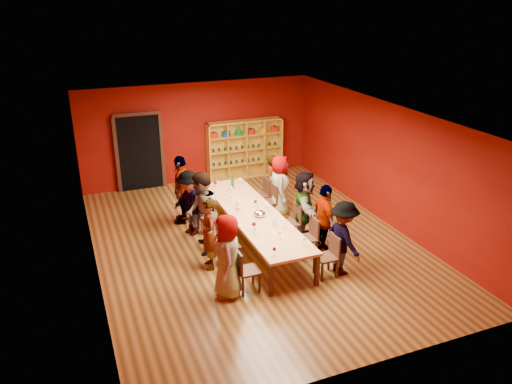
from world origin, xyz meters
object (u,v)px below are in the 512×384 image
at_px(chair_person_right_0, 330,254).
at_px(chair_person_right_3, 270,199).
at_px(person_left_3, 190,203).
at_px(chair_person_left_0, 244,269).
at_px(chair_person_left_4, 195,201).
at_px(person_right_1, 324,220).
at_px(chair_person_left_1, 225,243).
at_px(chair_person_left_2, 215,229).
at_px(person_right_0, 343,238).
at_px(shelving_unit, 244,146).
at_px(spittoon_bowl, 260,214).
at_px(tasting_table, 253,215).
at_px(person_left_0, 227,256).
at_px(person_right_4, 273,182).
at_px(person_right_2, 304,205).
at_px(chair_person_right_4, 263,193).
at_px(chair_person_right_1, 309,235).
at_px(person_left_2, 202,213).
at_px(person_left_4, 182,189).
at_px(person_left_1, 209,234).
at_px(person_right_3, 280,186).
at_px(wine_bottle, 233,183).
at_px(chair_person_left_3, 203,213).
at_px(chair_person_right_2, 293,220).

relative_size(chair_person_right_0, chair_person_right_3, 1.00).
bearing_deg(person_left_3, chair_person_left_0, -18.14).
distance_m(chair_person_left_4, person_right_1, 3.52).
relative_size(chair_person_left_0, person_left_3, 0.56).
relative_size(chair_person_left_1, chair_person_left_2, 1.00).
bearing_deg(chair_person_right_3, person_right_0, -84.45).
relative_size(shelving_unit, spittoon_bowl, 8.88).
xyz_separation_m(tasting_table, chair_person_left_4, (-0.91, 1.73, -0.20)).
distance_m(person_left_3, spittoon_bowl, 1.77).
distance_m(chair_person_left_2, chair_person_right_0, 2.66).
distance_m(person_left_0, person_right_4, 4.24).
bearing_deg(person_right_1, person_right_2, 9.71).
height_order(person_right_2, chair_person_right_4, person_right_2).
bearing_deg(chair_person_right_1, person_left_2, 153.37).
xyz_separation_m(person_left_2, person_left_4, (-0.04, 1.70, -0.05)).
height_order(person_left_1, person_left_3, person_left_3).
height_order(chair_person_left_1, spittoon_bowl, chair_person_left_1).
distance_m(chair_person_right_1, person_right_4, 2.70).
bearing_deg(person_left_1, shelving_unit, 156.84).
bearing_deg(chair_person_right_0, person_right_3, 85.11).
distance_m(person_left_1, person_right_2, 2.51).
bearing_deg(person_left_0, person_left_3, -165.31).
bearing_deg(person_left_1, person_right_0, 68.69).
relative_size(shelving_unit, chair_person_left_4, 2.70).
relative_size(person_left_0, person_right_0, 1.05).
height_order(person_right_2, wine_bottle, person_right_2).
bearing_deg(person_left_1, person_left_2, 179.33).
height_order(person_right_0, wine_bottle, person_right_0).
bearing_deg(chair_person_right_0, chair_person_left_3, 122.14).
distance_m(person_left_0, person_left_2, 1.85).
relative_size(tasting_table, person_right_4, 2.98).
distance_m(person_right_1, chair_person_right_2, 0.96).
relative_size(chair_person_left_1, person_left_3, 0.56).
bearing_deg(chair_person_left_2, chair_person_left_1, -90.00).
bearing_deg(person_right_4, chair_person_right_2, -171.73).
height_order(chair_person_right_1, person_right_3, person_right_3).
xyz_separation_m(tasting_table, spittoon_bowl, (0.07, -0.22, 0.11)).
relative_size(shelving_unit, person_right_1, 1.48).
distance_m(chair_person_left_0, chair_person_left_4, 3.54).
distance_m(person_left_4, person_right_4, 2.44).
distance_m(person_left_4, chair_person_right_1, 3.51).
relative_size(person_left_3, person_right_3, 0.98).
bearing_deg(person_left_0, chair_person_left_2, -175.26).
relative_size(shelving_unit, chair_person_right_3, 2.70).
bearing_deg(chair_person_right_4, chair_person_right_1, -90.00).
height_order(chair_person_right_1, wine_bottle, wine_bottle).
distance_m(tasting_table, person_right_2, 1.21).
xyz_separation_m(tasting_table, person_right_2, (1.19, -0.19, 0.13)).
bearing_deg(chair_person_left_4, chair_person_right_0, -63.41).
bearing_deg(person_left_4, chair_person_left_0, 29.40).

